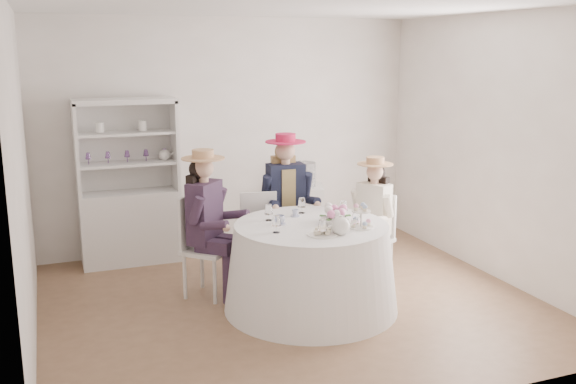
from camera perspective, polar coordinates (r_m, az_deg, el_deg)
name	(u,v)px	position (r m, az deg, el deg)	size (l,w,h in m)	color
ground	(292,303)	(6.13, 0.34, -9.81)	(4.50, 4.50, 0.00)	brown
ceiling	(292,5)	(5.68, 0.37, 16.25)	(4.50, 4.50, 0.00)	white
wall_back	(231,134)	(7.63, -5.11, 5.12)	(4.50, 4.50, 0.00)	silver
wall_front	(410,214)	(4.00, 10.79, -1.95)	(4.50, 4.50, 0.00)	silver
wall_left	(22,179)	(5.38, -22.60, 1.04)	(4.50, 4.50, 0.00)	silver
wall_right	(498,148)	(6.89, 18.13, 3.73)	(4.50, 4.50, 0.00)	silver
tea_table	(311,267)	(5.89, 2.05, -6.66)	(1.59, 1.59, 0.80)	white
hutch	(130,206)	(7.29, -13.88, -1.18)	(1.19, 0.70, 1.82)	silver
side_table	(304,214)	(7.86, 1.40, -2.01)	(0.46, 0.46, 0.71)	silver
hatbox	(304,174)	(7.75, 1.42, 1.58)	(0.29, 0.29, 0.29)	black
guest_left	(207,215)	(6.10, -7.22, -2.05)	(0.61, 0.60, 1.43)	silver
guest_mid	(286,195)	(6.72, -0.16, -0.27)	(0.54, 0.56, 1.49)	silver
guest_right	(373,211)	(6.60, 7.52, -1.70)	(0.54, 0.49, 1.28)	silver
spare_chair	(257,231)	(6.62, -2.73, -3.50)	(0.45, 0.45, 0.94)	silver
teacup_a	(280,220)	(5.76, -0.72, -2.53)	(0.09, 0.09, 0.07)	white
teacup_b	(295,213)	(6.02, 0.64, -1.91)	(0.06, 0.06, 0.06)	white
teacup_c	(333,215)	(5.96, 4.02, -2.05)	(0.09, 0.09, 0.07)	white
flower_bowl	(334,222)	(5.75, 4.09, -2.67)	(0.22, 0.22, 0.05)	white
flower_arrangement	(336,212)	(5.81, 4.27, -1.78)	(0.21, 0.20, 0.08)	pink
table_teapot	(341,226)	(5.46, 4.71, -3.02)	(0.23, 0.16, 0.17)	white
sandwich_plate	(323,233)	(5.44, 3.09, -3.68)	(0.27, 0.27, 0.06)	white
cupcake_stand	(361,219)	(5.67, 6.51, -2.41)	(0.22, 0.22, 0.21)	white
stemware_set	(311,216)	(5.75, 2.09, -2.16)	(0.85, 0.89, 0.15)	white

